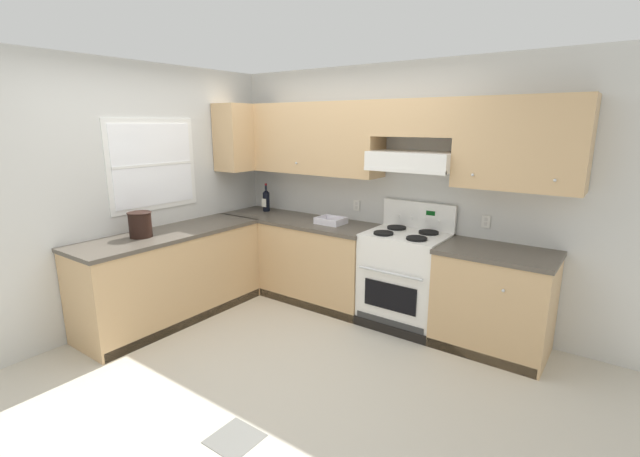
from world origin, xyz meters
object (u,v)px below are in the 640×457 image
(stove, at_px, (404,278))
(bucket, at_px, (140,224))
(wine_bottle, at_px, (266,200))
(bowl, at_px, (331,222))

(stove, distance_m, bucket, 2.59)
(stove, bearing_deg, wine_bottle, 176.83)
(stove, distance_m, bowl, 0.99)
(bowl, height_order, bucket, bucket)
(wine_bottle, distance_m, bowl, 1.05)
(stove, xyz_separation_m, wine_bottle, (-1.92, 0.11, 0.57))
(wine_bottle, bearing_deg, bowl, -5.84)
(stove, xyz_separation_m, bowl, (-0.88, 0.00, 0.46))
(bucket, bearing_deg, stove, 37.11)
(stove, bearing_deg, bowl, 179.98)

